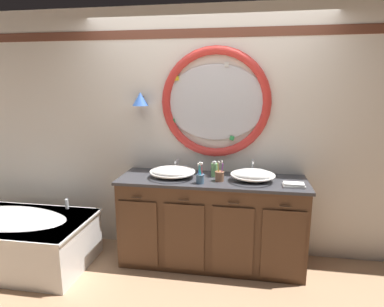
{
  "coord_description": "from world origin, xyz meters",
  "views": [
    {
      "loc": [
        0.44,
        -2.87,
        1.83
      ],
      "look_at": [
        -0.09,
        0.25,
        1.15
      ],
      "focal_mm": 30.75,
      "sensor_mm": 36.0,
      "label": 1
    }
  ],
  "objects": [
    {
      "name": "sink_basin_left",
      "position": [
        -0.28,
        0.23,
        0.96
      ],
      "size": [
        0.46,
        0.46,
        0.11
      ],
      "color": "white",
      "rests_on": "vanity_counter"
    },
    {
      "name": "toothbrush_holder_left",
      "position": [
        0.02,
        0.09,
        0.96
      ],
      "size": [
        0.08,
        0.08,
        0.21
      ],
      "color": "slate",
      "rests_on": "vanity_counter"
    },
    {
      "name": "soap_dispenser",
      "position": [
        0.13,
        0.34,
        0.98
      ],
      "size": [
        0.07,
        0.07,
        0.17
      ],
      "color": "#6BAD66",
      "rests_on": "vanity_counter"
    },
    {
      "name": "toothbrush_holder_right",
      "position": [
        0.19,
        0.19,
        0.96
      ],
      "size": [
        0.09,
        0.09,
        0.2
      ],
      "color": "#996647",
      "rests_on": "vanity_counter"
    },
    {
      "name": "back_wall_assembly",
      "position": [
        0.01,
        0.58,
        1.33
      ],
      "size": [
        6.4,
        0.26,
        2.6
      ],
      "color": "silver",
      "rests_on": "ground_plane"
    },
    {
      "name": "sink_basin_right",
      "position": [
        0.51,
        0.23,
        0.96
      ],
      "size": [
        0.43,
        0.43,
        0.12
      ],
      "color": "white",
      "rests_on": "vanity_counter"
    },
    {
      "name": "faucet_set_right",
      "position": [
        0.51,
        0.47,
        0.97
      ],
      "size": [
        0.21,
        0.14,
        0.16
      ],
      "color": "silver",
      "rests_on": "vanity_counter"
    },
    {
      "name": "faucet_set_left",
      "position": [
        -0.28,
        0.47,
        0.96
      ],
      "size": [
        0.23,
        0.14,
        0.14
      ],
      "color": "silver",
      "rests_on": "vanity_counter"
    },
    {
      "name": "bathtub",
      "position": [
        -1.9,
        -0.12,
        0.3
      ],
      "size": [
        1.62,
        0.85,
        0.6
      ],
      "color": "white",
      "rests_on": "ground_plane"
    },
    {
      "name": "folded_hand_towel",
      "position": [
        0.88,
        0.12,
        0.92
      ],
      "size": [
        0.2,
        0.12,
        0.04
      ],
      "color": "white",
      "rests_on": "vanity_counter"
    },
    {
      "name": "vanity_counter",
      "position": [
        0.11,
        0.26,
        0.45
      ],
      "size": [
        1.86,
        0.62,
        0.9
      ],
      "color": "brown",
      "rests_on": "ground_plane"
    },
    {
      "name": "ground_plane",
      "position": [
        0.0,
        0.0,
        0.0
      ],
      "size": [
        14.0,
        14.0,
        0.0
      ],
      "primitive_type": "plane",
      "color": "tan"
    }
  ]
}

